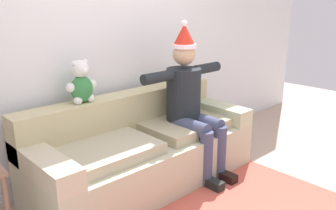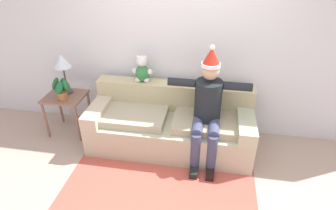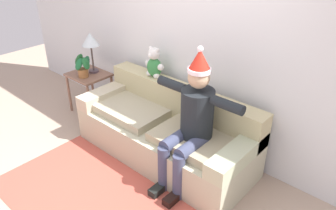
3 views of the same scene
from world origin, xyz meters
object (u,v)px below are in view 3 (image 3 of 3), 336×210
Objects in this scene: side_table at (89,80)px; potted_plant at (83,66)px; person_seated at (191,119)px; table_lamp at (90,41)px; couch at (167,131)px; teddy_bear at (154,64)px.

potted_plant reaches higher than side_table.
side_table is 1.78× the size of potted_plant.
person_seated is at bearing -3.26° from potted_plant.
couch is at bearing -5.38° from table_lamp.
potted_plant is (0.03, -0.20, -0.30)m from table_lamp.
teddy_bear reaches higher than potted_plant.
person_seated is 2.06m from side_table.
table_lamp is at bearing 174.62° from couch.
teddy_bear reaches higher than table_lamp.
person_seated is 2.49× the size of side_table.
person_seated reaches higher than table_lamp.
teddy_bear is (-0.93, 0.43, 0.23)m from person_seated.
side_table is at bearing -92.77° from table_lamp.
teddy_bear is 1.12× the size of potted_plant.
person_seated reaches higher than side_table.
teddy_bear reaches higher than couch.
potted_plant is at bearing -178.10° from couch.
person_seated is 1.05m from teddy_bear.
side_table is (-1.10, -0.22, -0.48)m from teddy_bear.
table_lamp is 1.70× the size of potted_plant.
side_table is (-2.03, 0.21, -0.25)m from person_seated.
couch is 0.67m from person_seated.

